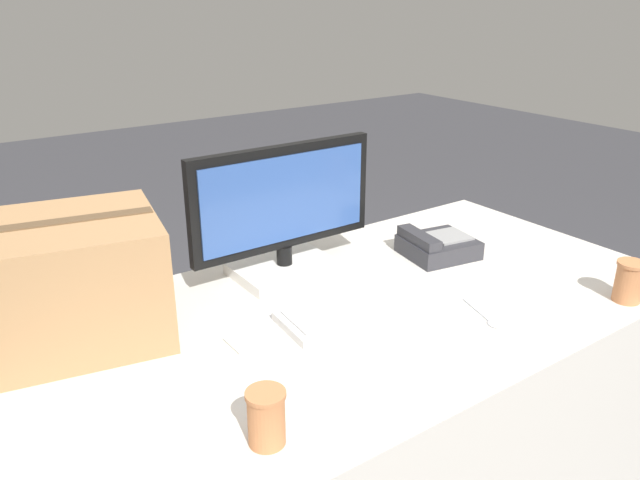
{
  "coord_description": "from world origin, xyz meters",
  "views": [
    {
      "loc": [
        -0.87,
        -1.1,
        1.47
      ],
      "look_at": [
        -0.01,
        0.12,
        0.87
      ],
      "focal_mm": 35.0,
      "sensor_mm": 36.0,
      "label": 1
    }
  ],
  "objects_px": {
    "desk_phone": "(437,246)",
    "paper_cup_left": "(266,417)",
    "keyboard": "(360,308)",
    "monitor": "(284,217)",
    "cardboard_box": "(65,282)",
    "sticky_note_pad": "(247,341)",
    "paper_cup_right": "(629,281)",
    "spoon": "(486,318)"
  },
  "relations": [
    {
      "from": "desk_phone",
      "to": "paper_cup_left",
      "type": "bearing_deg",
      "value": -143.68
    },
    {
      "from": "keyboard",
      "to": "monitor",
      "type": "bearing_deg",
      "value": 100.68
    },
    {
      "from": "cardboard_box",
      "to": "desk_phone",
      "type": "bearing_deg",
      "value": -7.82
    },
    {
      "from": "desk_phone",
      "to": "sticky_note_pad",
      "type": "xyz_separation_m",
      "value": [
        -0.72,
        -0.11,
        -0.03
      ]
    },
    {
      "from": "paper_cup_right",
      "to": "spoon",
      "type": "distance_m",
      "value": 0.4
    },
    {
      "from": "cardboard_box",
      "to": "spoon",
      "type": "bearing_deg",
      "value": -30.14
    },
    {
      "from": "paper_cup_left",
      "to": "cardboard_box",
      "type": "distance_m",
      "value": 0.61
    },
    {
      "from": "desk_phone",
      "to": "paper_cup_right",
      "type": "height_order",
      "value": "paper_cup_right"
    },
    {
      "from": "desk_phone",
      "to": "spoon",
      "type": "bearing_deg",
      "value": -107.76
    },
    {
      "from": "monitor",
      "to": "spoon",
      "type": "height_order",
      "value": "monitor"
    },
    {
      "from": "paper_cup_left",
      "to": "sticky_note_pad",
      "type": "height_order",
      "value": "paper_cup_left"
    },
    {
      "from": "desk_phone",
      "to": "paper_cup_left",
      "type": "distance_m",
      "value": 0.96
    },
    {
      "from": "spoon",
      "to": "cardboard_box",
      "type": "relative_size",
      "value": 0.33
    },
    {
      "from": "cardboard_box",
      "to": "sticky_note_pad",
      "type": "bearing_deg",
      "value": -38.67
    },
    {
      "from": "paper_cup_left",
      "to": "cardboard_box",
      "type": "bearing_deg",
      "value": 107.55
    },
    {
      "from": "monitor",
      "to": "desk_phone",
      "type": "xyz_separation_m",
      "value": [
        0.45,
        -0.15,
        -0.14
      ]
    },
    {
      "from": "paper_cup_left",
      "to": "cardboard_box",
      "type": "height_order",
      "value": "cardboard_box"
    },
    {
      "from": "spoon",
      "to": "cardboard_box",
      "type": "height_order",
      "value": "cardboard_box"
    },
    {
      "from": "spoon",
      "to": "sticky_note_pad",
      "type": "xyz_separation_m",
      "value": [
        -0.54,
        0.24,
        0.0
      ]
    },
    {
      "from": "paper_cup_right",
      "to": "desk_phone",
      "type": "bearing_deg",
      "value": 110.91
    },
    {
      "from": "keyboard",
      "to": "cardboard_box",
      "type": "distance_m",
      "value": 0.7
    },
    {
      "from": "monitor",
      "to": "paper_cup_left",
      "type": "relative_size",
      "value": 5.2
    },
    {
      "from": "keyboard",
      "to": "cardboard_box",
      "type": "height_order",
      "value": "cardboard_box"
    },
    {
      "from": "paper_cup_left",
      "to": "spoon",
      "type": "bearing_deg",
      "value": 6.78
    },
    {
      "from": "monitor",
      "to": "sticky_note_pad",
      "type": "distance_m",
      "value": 0.41
    },
    {
      "from": "paper_cup_right",
      "to": "paper_cup_left",
      "type": "bearing_deg",
      "value": 176.5
    },
    {
      "from": "desk_phone",
      "to": "keyboard",
      "type": "bearing_deg",
      "value": -150.52
    },
    {
      "from": "paper_cup_right",
      "to": "spoon",
      "type": "height_order",
      "value": "paper_cup_right"
    },
    {
      "from": "keyboard",
      "to": "sticky_note_pad",
      "type": "bearing_deg",
      "value": 177.42
    },
    {
      "from": "desk_phone",
      "to": "paper_cup_right",
      "type": "distance_m",
      "value": 0.53
    },
    {
      "from": "cardboard_box",
      "to": "paper_cup_left",
      "type": "bearing_deg",
      "value": -72.45
    },
    {
      "from": "monitor",
      "to": "sticky_note_pad",
      "type": "relative_size",
      "value": 6.82
    },
    {
      "from": "desk_phone",
      "to": "paper_cup_left",
      "type": "xyz_separation_m",
      "value": [
        -0.85,
        -0.43,
        0.02
      ]
    },
    {
      "from": "monitor",
      "to": "paper_cup_right",
      "type": "relative_size",
      "value": 5.09
    },
    {
      "from": "keyboard",
      "to": "spoon",
      "type": "bearing_deg",
      "value": -35.45
    },
    {
      "from": "paper_cup_right",
      "to": "cardboard_box",
      "type": "xyz_separation_m",
      "value": [
        -1.22,
        0.64,
        0.09
      ]
    },
    {
      "from": "paper_cup_left",
      "to": "spoon",
      "type": "relative_size",
      "value": 0.68
    },
    {
      "from": "keyboard",
      "to": "sticky_note_pad",
      "type": "height_order",
      "value": "keyboard"
    },
    {
      "from": "keyboard",
      "to": "desk_phone",
      "type": "xyz_separation_m",
      "value": [
        0.42,
        0.15,
        0.02
      ]
    },
    {
      "from": "keyboard",
      "to": "desk_phone",
      "type": "relative_size",
      "value": 1.83
    },
    {
      "from": "sticky_note_pad",
      "to": "paper_cup_left",
      "type": "bearing_deg",
      "value": -112.92
    },
    {
      "from": "keyboard",
      "to": "spoon",
      "type": "xyz_separation_m",
      "value": [
        0.24,
        -0.2,
        -0.01
      ]
    }
  ]
}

